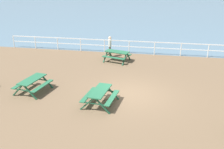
% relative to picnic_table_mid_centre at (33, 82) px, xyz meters
% --- Properties ---
extents(ground_plane, '(30.00, 24.00, 0.20)m').
position_rel_picnic_table_mid_centre_xyz_m(ground_plane, '(5.39, 0.66, -0.68)').
color(ground_plane, brown).
extents(sea_band, '(142.00, 90.00, 0.01)m').
position_rel_picnic_table_mid_centre_xyz_m(sea_band, '(5.39, 53.41, -0.58)').
color(sea_band, slate).
rests_on(sea_band, ground).
extents(seaward_railing, '(23.07, 0.07, 1.08)m').
position_rel_picnic_table_mid_centre_xyz_m(seaward_railing, '(5.39, 8.41, 0.17)').
color(seaward_railing, white).
rests_on(seaward_railing, ground).
extents(picnic_table_mid_centre, '(1.79, 2.02, 0.80)m').
position_rel_picnic_table_mid_centre_xyz_m(picnic_table_mid_centre, '(0.00, 0.00, 0.00)').
color(picnic_table_mid_centre, '#286B47').
rests_on(picnic_table_mid_centre, ground).
extents(picnic_table_far_left, '(1.72, 1.96, 0.80)m').
position_rel_picnic_table_mid_centre_xyz_m(picnic_table_far_left, '(4.01, -0.77, 0.00)').
color(picnic_table_far_left, '#286B47').
rests_on(picnic_table_far_left, ground).
extents(picnic_table_far_right, '(2.14, 1.94, 0.80)m').
position_rel_picnic_table_mid_centre_xyz_m(picnic_table_far_right, '(3.71, 6.18, 0.00)').
color(picnic_table_far_right, '#286B47').
rests_on(picnic_table_far_right, ground).
extents(visitor, '(0.25, 0.53, 1.66)m').
position_rel_picnic_table_mid_centre_xyz_m(visitor, '(2.96, 7.17, 0.36)').
color(visitor, '#4C4233').
rests_on(visitor, ground).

